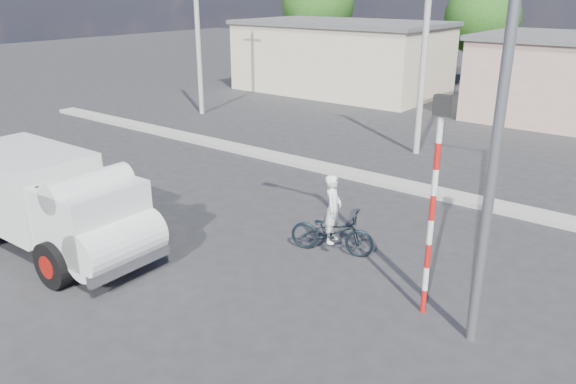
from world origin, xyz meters
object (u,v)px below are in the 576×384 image
Objects in this scene: bicycle at (332,232)px; traffic_pole at (434,190)px; streetlight at (496,66)px; truck at (52,202)px; cyclist at (332,221)px.

traffic_pole is at bearing -129.00° from bicycle.
traffic_pole is at bearing 162.27° from streetlight.
bicycle is 6.05m from streetlight.
traffic_pole reaches higher than bicycle.
truck is 6.70m from cyclist.
streetlight is at bearing 15.44° from truck.
bicycle is at bearing 159.03° from traffic_pole.
traffic_pole is at bearing -129.00° from cyclist.
streetlight reaches higher than truck.
traffic_pole is (2.94, -1.13, 1.75)m from cyclist.
truck is 8.84m from traffic_pole.
cyclist is 0.39× the size of traffic_pole.
streetlight is at bearing -128.23° from bicycle.
traffic_pole is 2.56m from streetlight.
streetlight is (3.88, -1.43, 4.42)m from bicycle.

